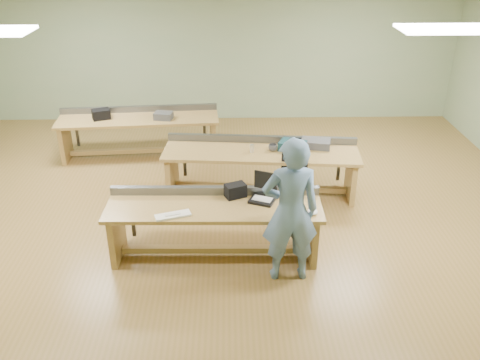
{
  "coord_description": "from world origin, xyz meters",
  "views": [
    {
      "loc": [
        0.11,
        -6.85,
        3.97
      ],
      "look_at": [
        0.26,
        -0.6,
        0.77
      ],
      "focal_mm": 38.0,
      "sensor_mm": 36.0,
      "label": 1
    }
  ],
  "objects_px": {
    "parts_bin_teal": "(292,146)",
    "person": "(290,211)",
    "mug": "(273,148)",
    "workbench_mid": "(261,161)",
    "workbench_front": "(214,218)",
    "workbench_back": "(139,127)",
    "task_chair": "(292,192)",
    "parts_bin_grey": "(316,143)",
    "laptop_base": "(262,200)",
    "drinks_can": "(252,148)",
    "camera_bag": "(235,191)"
  },
  "relations": [
    {
      "from": "person",
      "to": "parts_bin_teal",
      "type": "height_order",
      "value": "person"
    },
    {
      "from": "task_chair",
      "to": "parts_bin_grey",
      "type": "height_order",
      "value": "task_chair"
    },
    {
      "from": "parts_bin_teal",
      "to": "drinks_can",
      "type": "height_order",
      "value": "parts_bin_teal"
    },
    {
      "from": "workbench_front",
      "to": "mug",
      "type": "distance_m",
      "value": 1.92
    },
    {
      "from": "workbench_front",
      "to": "parts_bin_teal",
      "type": "xyz_separation_m",
      "value": [
        1.2,
        1.72,
        0.27
      ]
    },
    {
      "from": "workbench_back",
      "to": "task_chair",
      "type": "relative_size",
      "value": 3.39
    },
    {
      "from": "parts_bin_teal",
      "to": "parts_bin_grey",
      "type": "height_order",
      "value": "parts_bin_teal"
    },
    {
      "from": "laptop_base",
      "to": "parts_bin_teal",
      "type": "xyz_separation_m",
      "value": [
        0.58,
        1.64,
        0.05
      ]
    },
    {
      "from": "laptop_base",
      "to": "task_chair",
      "type": "distance_m",
      "value": 1.25
    },
    {
      "from": "mug",
      "to": "parts_bin_teal",
      "type": "bearing_deg",
      "value": 5.65
    },
    {
      "from": "workbench_mid",
      "to": "laptop_base",
      "type": "height_order",
      "value": "workbench_mid"
    },
    {
      "from": "workbench_back",
      "to": "mug",
      "type": "distance_m",
      "value": 2.85
    },
    {
      "from": "laptop_base",
      "to": "parts_bin_grey",
      "type": "height_order",
      "value": "parts_bin_grey"
    },
    {
      "from": "camera_bag",
      "to": "task_chair",
      "type": "height_order",
      "value": "camera_bag"
    },
    {
      "from": "workbench_back",
      "to": "camera_bag",
      "type": "bearing_deg",
      "value": -64.51
    },
    {
      "from": "parts_bin_teal",
      "to": "drinks_can",
      "type": "bearing_deg",
      "value": -173.83
    },
    {
      "from": "workbench_front",
      "to": "parts_bin_grey",
      "type": "relative_size",
      "value": 6.06
    },
    {
      "from": "laptop_base",
      "to": "workbench_back",
      "type": "bearing_deg",
      "value": 146.07
    },
    {
      "from": "workbench_mid",
      "to": "parts_bin_grey",
      "type": "height_order",
      "value": "parts_bin_grey"
    },
    {
      "from": "workbench_front",
      "to": "workbench_mid",
      "type": "distance_m",
      "value": 1.86
    },
    {
      "from": "task_chair",
      "to": "parts_bin_grey",
      "type": "bearing_deg",
      "value": 70.17
    },
    {
      "from": "task_chair",
      "to": "drinks_can",
      "type": "xyz_separation_m",
      "value": [
        -0.6,
        0.53,
        0.49
      ]
    },
    {
      "from": "workbench_mid",
      "to": "task_chair",
      "type": "xyz_separation_m",
      "value": [
        0.45,
        -0.6,
        -0.24
      ]
    },
    {
      "from": "parts_bin_teal",
      "to": "mug",
      "type": "xyz_separation_m",
      "value": [
        -0.31,
        -0.03,
        -0.02
      ]
    },
    {
      "from": "mug",
      "to": "workbench_mid",
      "type": "bearing_deg",
      "value": 169.58
    },
    {
      "from": "laptop_base",
      "to": "drinks_can",
      "type": "distance_m",
      "value": 1.57
    },
    {
      "from": "parts_bin_grey",
      "to": "task_chair",
      "type": "bearing_deg",
      "value": -121.52
    },
    {
      "from": "task_chair",
      "to": "parts_bin_grey",
      "type": "distance_m",
      "value": 0.95
    },
    {
      "from": "workbench_front",
      "to": "mug",
      "type": "height_order",
      "value": "workbench_front"
    },
    {
      "from": "person",
      "to": "mug",
      "type": "distance_m",
      "value": 2.18
    },
    {
      "from": "parts_bin_teal",
      "to": "mug",
      "type": "height_order",
      "value": "parts_bin_teal"
    },
    {
      "from": "workbench_back",
      "to": "parts_bin_grey",
      "type": "xyz_separation_m",
      "value": [
        3.05,
        -1.46,
        0.25
      ]
    },
    {
      "from": "camera_bag",
      "to": "mug",
      "type": "distance_m",
      "value": 1.59
    },
    {
      "from": "workbench_back",
      "to": "task_chair",
      "type": "xyz_separation_m",
      "value": [
        2.62,
        -2.15,
        -0.24
      ]
    },
    {
      "from": "mug",
      "to": "drinks_can",
      "type": "distance_m",
      "value": 0.33
    },
    {
      "from": "person",
      "to": "workbench_back",
      "type": "bearing_deg",
      "value": -61.0
    },
    {
      "from": "workbench_front",
      "to": "task_chair",
      "type": "relative_size",
      "value": 3.14
    },
    {
      "from": "laptop_base",
      "to": "mug",
      "type": "bearing_deg",
      "value": 103.58
    },
    {
      "from": "workbench_mid",
      "to": "workbench_front",
      "type": "bearing_deg",
      "value": -107.27
    },
    {
      "from": "parts_bin_teal",
      "to": "person",
      "type": "bearing_deg",
      "value": -97.47
    },
    {
      "from": "parts_bin_teal",
      "to": "drinks_can",
      "type": "xyz_separation_m",
      "value": [
        -0.64,
        -0.07,
        -0.01
      ]
    },
    {
      "from": "workbench_mid",
      "to": "parts_bin_teal",
      "type": "xyz_separation_m",
      "value": [
        0.49,
        -0.0,
        0.26
      ]
    },
    {
      "from": "workbench_front",
      "to": "laptop_base",
      "type": "distance_m",
      "value": 0.66
    },
    {
      "from": "workbench_back",
      "to": "person",
      "type": "bearing_deg",
      "value": -61.91
    },
    {
      "from": "parts_bin_teal",
      "to": "workbench_mid",
      "type": "bearing_deg",
      "value": 179.75
    },
    {
      "from": "person",
      "to": "mug",
      "type": "height_order",
      "value": "person"
    },
    {
      "from": "mug",
      "to": "workbench_back",
      "type": "bearing_deg",
      "value": 145.93
    },
    {
      "from": "workbench_back",
      "to": "parts_bin_teal",
      "type": "height_order",
      "value": "parts_bin_teal"
    },
    {
      "from": "mug",
      "to": "parts_bin_grey",
      "type": "bearing_deg",
      "value": 10.78
    },
    {
      "from": "workbench_front",
      "to": "parts_bin_grey",
      "type": "height_order",
      "value": "parts_bin_grey"
    }
  ]
}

